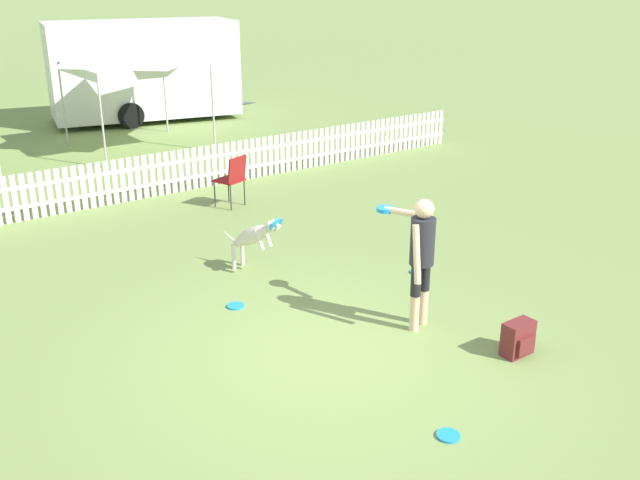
{
  "coord_description": "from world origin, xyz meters",
  "views": [
    {
      "loc": [
        -4.07,
        -5.52,
        3.91
      ],
      "look_at": [
        0.84,
        1.24,
        0.75
      ],
      "focal_mm": 40.0,
      "sensor_mm": 36.0,
      "label": 1
    }
  ],
  "objects_px": {
    "equipment_trailer": "(143,69)",
    "folding_chair_center": "(233,176)",
    "frisbee_near_handler": "(236,306)",
    "backpack_on_grass": "(518,339)",
    "handler_person": "(420,249)",
    "canopy_tent_secondary": "(132,48)",
    "leaping_dog": "(254,236)",
    "frisbee_near_dog": "(418,272)",
    "frisbee_midfield": "(448,436)"
  },
  "relations": [
    {
      "from": "backpack_on_grass",
      "to": "frisbee_midfield",
      "type": "bearing_deg",
      "value": -160.11
    },
    {
      "from": "frisbee_near_handler",
      "to": "backpack_on_grass",
      "type": "height_order",
      "value": "backpack_on_grass"
    },
    {
      "from": "folding_chair_center",
      "to": "canopy_tent_secondary",
      "type": "bearing_deg",
      "value": -115.04
    },
    {
      "from": "frisbee_near_dog",
      "to": "equipment_trailer",
      "type": "height_order",
      "value": "equipment_trailer"
    },
    {
      "from": "frisbee_near_dog",
      "to": "backpack_on_grass",
      "type": "distance_m",
      "value": 2.39
    },
    {
      "from": "handler_person",
      "to": "backpack_on_grass",
      "type": "xyz_separation_m",
      "value": [
        0.43,
        -1.14,
        -0.78
      ]
    },
    {
      "from": "frisbee_near_handler",
      "to": "frisbee_near_dog",
      "type": "distance_m",
      "value": 2.64
    },
    {
      "from": "backpack_on_grass",
      "to": "equipment_trailer",
      "type": "xyz_separation_m",
      "value": [
        2.04,
        14.71,
        1.21
      ]
    },
    {
      "from": "folding_chair_center",
      "to": "leaping_dog",
      "type": "bearing_deg",
      "value": 45.72
    },
    {
      "from": "backpack_on_grass",
      "to": "canopy_tent_secondary",
      "type": "xyz_separation_m",
      "value": [
        0.52,
        11.59,
        2.1
      ]
    },
    {
      "from": "frisbee_midfield",
      "to": "canopy_tent_secondary",
      "type": "height_order",
      "value": "canopy_tent_secondary"
    },
    {
      "from": "frisbee_midfield",
      "to": "folding_chair_center",
      "type": "height_order",
      "value": "folding_chair_center"
    },
    {
      "from": "handler_person",
      "to": "folding_chair_center",
      "type": "height_order",
      "value": "handler_person"
    },
    {
      "from": "frisbee_near_handler",
      "to": "canopy_tent_secondary",
      "type": "xyz_separation_m",
      "value": [
        2.42,
        8.76,
        2.28
      ]
    },
    {
      "from": "handler_person",
      "to": "folding_chair_center",
      "type": "bearing_deg",
      "value": 68.39
    },
    {
      "from": "frisbee_near_dog",
      "to": "folding_chair_center",
      "type": "bearing_deg",
      "value": 98.32
    },
    {
      "from": "frisbee_near_dog",
      "to": "backpack_on_grass",
      "type": "relative_size",
      "value": 0.55
    },
    {
      "from": "frisbee_near_handler",
      "to": "backpack_on_grass",
      "type": "xyz_separation_m",
      "value": [
        1.9,
        -2.83,
        0.18
      ]
    },
    {
      "from": "backpack_on_grass",
      "to": "folding_chair_center",
      "type": "xyz_separation_m",
      "value": [
        0.09,
        6.36,
        0.36
      ]
    },
    {
      "from": "backpack_on_grass",
      "to": "handler_person",
      "type": "bearing_deg",
      "value": 110.54
    },
    {
      "from": "canopy_tent_secondary",
      "to": "handler_person",
      "type": "bearing_deg",
      "value": -95.19
    },
    {
      "from": "folding_chair_center",
      "to": "canopy_tent_secondary",
      "type": "relative_size",
      "value": 0.33
    },
    {
      "from": "leaping_dog",
      "to": "folding_chair_center",
      "type": "xyz_separation_m",
      "value": [
        1.23,
        2.75,
        0.01
      ]
    },
    {
      "from": "frisbee_near_handler",
      "to": "equipment_trailer",
      "type": "distance_m",
      "value": 12.59
    },
    {
      "from": "equipment_trailer",
      "to": "canopy_tent_secondary",
      "type": "bearing_deg",
      "value": -103.91
    },
    {
      "from": "backpack_on_grass",
      "to": "folding_chair_center",
      "type": "height_order",
      "value": "folding_chair_center"
    },
    {
      "from": "frisbee_midfield",
      "to": "backpack_on_grass",
      "type": "relative_size",
      "value": 0.55
    },
    {
      "from": "folding_chair_center",
      "to": "frisbee_midfield",
      "type": "bearing_deg",
      "value": 55.6
    },
    {
      "from": "folding_chair_center",
      "to": "handler_person",
      "type": "bearing_deg",
      "value": 64.15
    },
    {
      "from": "folding_chair_center",
      "to": "canopy_tent_secondary",
      "type": "height_order",
      "value": "canopy_tent_secondary"
    },
    {
      "from": "leaping_dog",
      "to": "backpack_on_grass",
      "type": "relative_size",
      "value": 2.77
    },
    {
      "from": "backpack_on_grass",
      "to": "leaping_dog",
      "type": "bearing_deg",
      "value": 107.56
    },
    {
      "from": "frisbee_midfield",
      "to": "canopy_tent_secondary",
      "type": "distance_m",
      "value": 12.59
    },
    {
      "from": "frisbee_near_dog",
      "to": "canopy_tent_secondary",
      "type": "xyz_separation_m",
      "value": [
        -0.16,
        9.31,
        2.28
      ]
    },
    {
      "from": "canopy_tent_secondary",
      "to": "frisbee_midfield",
      "type": "bearing_deg",
      "value": -100.19
    },
    {
      "from": "handler_person",
      "to": "frisbee_near_dog",
      "type": "bearing_deg",
      "value": 29.87
    },
    {
      "from": "leaping_dog",
      "to": "frisbee_near_dog",
      "type": "xyz_separation_m",
      "value": [
        1.82,
        -1.33,
        -0.53
      ]
    },
    {
      "from": "frisbee_near_dog",
      "to": "canopy_tent_secondary",
      "type": "height_order",
      "value": "canopy_tent_secondary"
    },
    {
      "from": "handler_person",
      "to": "folding_chair_center",
      "type": "distance_m",
      "value": 5.26
    },
    {
      "from": "frisbee_near_dog",
      "to": "folding_chair_center",
      "type": "distance_m",
      "value": 4.16
    },
    {
      "from": "equipment_trailer",
      "to": "leaping_dog",
      "type": "bearing_deg",
      "value": -94.0
    },
    {
      "from": "handler_person",
      "to": "folding_chair_center",
      "type": "xyz_separation_m",
      "value": [
        0.51,
        5.22,
        -0.41
      ]
    },
    {
      "from": "equipment_trailer",
      "to": "folding_chair_center",
      "type": "bearing_deg",
      "value": -91.18
    },
    {
      "from": "frisbee_midfield",
      "to": "equipment_trailer",
      "type": "xyz_separation_m",
      "value": [
        3.71,
        15.31,
        1.39
      ]
    },
    {
      "from": "frisbee_near_handler",
      "to": "backpack_on_grass",
      "type": "distance_m",
      "value": 3.41
    },
    {
      "from": "backpack_on_grass",
      "to": "canopy_tent_secondary",
      "type": "bearing_deg",
      "value": 87.42
    },
    {
      "from": "frisbee_near_handler",
      "to": "frisbee_midfield",
      "type": "height_order",
      "value": "same"
    },
    {
      "from": "handler_person",
      "to": "backpack_on_grass",
      "type": "height_order",
      "value": "handler_person"
    },
    {
      "from": "folding_chair_center",
      "to": "equipment_trailer",
      "type": "xyz_separation_m",
      "value": [
        1.95,
        8.35,
        0.84
      ]
    },
    {
      "from": "handler_person",
      "to": "backpack_on_grass",
      "type": "distance_m",
      "value": 1.44
    }
  ]
}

